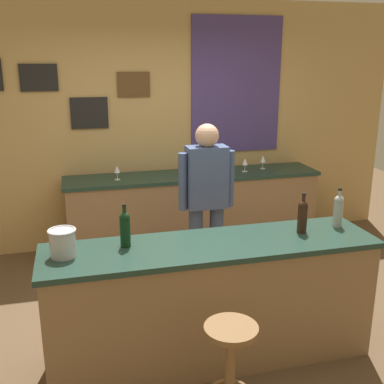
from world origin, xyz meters
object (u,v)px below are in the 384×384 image
at_px(wine_bottle_c, 338,210).
at_px(wine_bottle_a, 125,228).
at_px(wine_glass_a, 117,170).
at_px(wine_glass_b, 245,162).
at_px(ice_bucket, 63,242).
at_px(bar_stool, 230,359).
at_px(bartender, 206,199).
at_px(wine_bottle_b, 303,215).
at_px(wine_glass_c, 263,159).
at_px(coffee_mug, 201,168).

bearing_deg(wine_bottle_c, wine_bottle_a, 179.53).
distance_m(wine_glass_a, wine_glass_b, 1.46).
bearing_deg(ice_bucket, wine_bottle_c, 1.47).
bearing_deg(bar_stool, wine_glass_a, 97.94).
xyz_separation_m(bartender, wine_bottle_b, (0.46, -0.95, 0.12)).
bearing_deg(wine_bottle_c, bartender, 131.30).
bearing_deg(wine_glass_a, wine_glass_c, 3.02).
relative_size(wine_glass_c, coffee_mug, 1.24).
relative_size(wine_bottle_c, wine_glass_a, 1.97).
bearing_deg(bartender, wine_glass_a, 124.37).
xyz_separation_m(bar_stool, coffee_mug, (0.58, 2.77, 0.49)).
distance_m(ice_bucket, wine_glass_a, 2.05).
relative_size(wine_bottle_c, ice_bucket, 1.63).
bearing_deg(wine_glass_a, bartender, -55.63).
distance_m(wine_bottle_a, wine_glass_b, 2.49).
relative_size(wine_bottle_b, wine_glass_c, 1.97).
bearing_deg(wine_bottle_a, wine_glass_b, 50.18).
height_order(ice_bucket, coffee_mug, ice_bucket).
xyz_separation_m(bar_stool, wine_bottle_b, (0.79, 0.71, 0.60)).
height_order(bartender, wine_bottle_c, bartender).
bearing_deg(wine_bottle_a, bar_stool, -56.63).
bearing_deg(wine_glass_a, coffee_mug, 5.35).
bearing_deg(wine_bottle_a, wine_bottle_b, -2.78).
height_order(wine_glass_a, coffee_mug, wine_glass_a).
relative_size(wine_glass_a, wine_glass_c, 1.00).
xyz_separation_m(wine_bottle_c, wine_glass_c, (0.23, 2.02, -0.05)).
height_order(bar_stool, ice_bucket, ice_bucket).
bearing_deg(bartender, wine_bottle_a, -133.45).
xyz_separation_m(bar_stool, ice_bucket, (-0.92, 0.71, 0.56)).
relative_size(bar_stool, coffee_mug, 5.44).
bearing_deg(wine_bottle_b, bar_stool, -138.15).
relative_size(bar_stool, wine_bottle_c, 2.22).
bearing_deg(wine_glass_a, wine_bottle_b, -59.44).
relative_size(wine_bottle_c, coffee_mug, 2.45).
xyz_separation_m(wine_bottle_a, wine_glass_a, (0.13, 1.91, -0.05)).
height_order(wine_glass_c, coffee_mug, wine_glass_c).
distance_m(wine_bottle_c, wine_glass_c, 2.03).
xyz_separation_m(wine_glass_c, coffee_mug, (-0.76, -0.00, -0.06)).
bearing_deg(wine_bottle_b, bartender, 116.07).
bearing_deg(wine_glass_c, wine_bottle_b, -105.03).
bearing_deg(wine_glass_b, wine_glass_a, -179.82).
xyz_separation_m(wine_bottle_a, ice_bucket, (-0.41, -0.07, -0.04)).
bearing_deg(coffee_mug, bartender, -102.75).
xyz_separation_m(wine_bottle_c, wine_glass_a, (-1.49, 1.92, -0.05)).
height_order(wine_glass_b, coffee_mug, wine_glass_b).
bearing_deg(wine_bottle_b, wine_glass_b, 81.45).
relative_size(ice_bucket, wine_glass_c, 1.21).
relative_size(wine_bottle_c, wine_glass_c, 1.97).
height_order(bartender, ice_bucket, bartender).
relative_size(wine_bottle_b, coffee_mug, 2.45).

